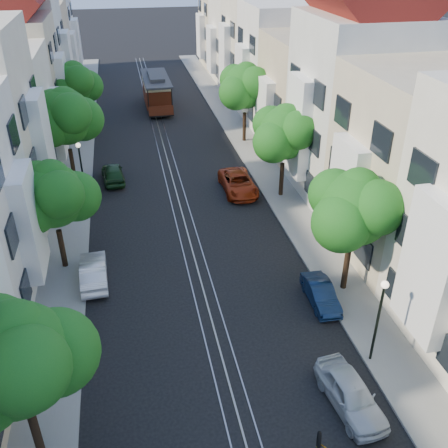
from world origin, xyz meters
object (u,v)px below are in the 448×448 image
lamp_west (81,163)px  tree_w_c (66,118)px  tree_w_d (75,84)px  parked_car_e_near (351,394)px  tree_e_d (246,87)px  tree_w_a (17,361)px  tree_w_b (53,197)px  parked_car_e_far (238,183)px  tree_e_c (285,134)px  tree_e_b (356,210)px  parked_car_w_mid (93,271)px  cable_car (157,90)px  parked_car_w_far (113,173)px  lamp_east (380,310)px  parked_car_e_mid (321,294)px

lamp_west → tree_w_c: bearing=105.8°
tree_w_d → parked_car_e_near: 36.16m
tree_e_d → tree_w_a: (-14.40, -29.00, -0.13)m
tree_w_b → parked_car_e_far: bearing=32.4°
tree_e_c → tree_e_d: 11.00m
tree_e_b → parked_car_w_mid: size_ratio=1.73×
tree_w_c → cable_car: size_ratio=0.83×
tree_e_c → parked_car_w_far: bearing=157.2°
tree_w_b → tree_w_c: size_ratio=0.88×
lamp_west → parked_car_e_near: lamp_west is taller
lamp_west → cable_car: (6.80, 20.68, -0.91)m
cable_car → parked_car_e_far: 21.76m
tree_w_b → parked_car_w_far: 11.84m
lamp_east → parked_car_w_mid: 14.67m
parked_car_e_near → parked_car_w_far: size_ratio=1.01×
tree_w_a → parked_car_e_near: (11.54, -0.04, -4.08)m
lamp_west → parked_car_e_near: 22.85m
cable_car → parked_car_w_far: (-4.90, -17.81, -1.28)m
parked_car_e_near → parked_car_w_far: 24.57m
parked_car_e_near → parked_car_e_far: parked_car_e_far is taller
tree_w_b → lamp_east: 16.81m
tree_e_b → parked_car_e_far: tree_e_b is taller
tree_w_c → lamp_west: (0.84, -2.98, -2.22)m
tree_e_d → parked_car_e_far: tree_e_d is taller
tree_w_b → cable_car: bearing=75.1°
parked_car_w_mid → parked_car_w_far: size_ratio=1.01×
tree_w_a → parked_car_e_near: bearing=-0.2°
tree_e_d → parked_car_w_far: tree_e_d is taller
cable_car → parked_car_w_mid: 30.99m
tree_w_a → tree_w_d: 34.00m
tree_e_b → parked_car_e_mid: (-1.66, -0.78, -4.19)m
tree_w_b → parked_car_w_far: (2.74, 10.90, -3.75)m
tree_e_b → parked_car_e_far: size_ratio=1.40×
cable_car → parked_car_w_far: 18.52m
parked_car_w_mid → tree_w_c: bearing=-85.5°
tree_w_a → parked_car_e_near: size_ratio=1.74×
lamp_east → parked_car_w_mid: size_ratio=1.08×
parked_car_e_near → parked_car_e_mid: size_ratio=1.16×
cable_car → parked_car_w_far: bearing=-105.7°
tree_w_c → lamp_west: size_ratio=1.71×
cable_car → parked_car_w_mid: (-6.08, -30.36, -1.30)m
tree_e_d → tree_w_a: bearing=-116.4°
tree_e_d → lamp_west: size_ratio=1.65×
tree_e_b → tree_w_d: (-14.40, 27.00, -0.13)m
tree_e_d → lamp_west: tree_e_d is taller
lamp_west → parked_car_e_far: size_ratio=0.87×
parked_car_e_mid → tree_w_c: bearing=128.6°
tree_e_b → tree_w_d: tree_e_b is taller
cable_car → tree_w_c: bearing=-113.7°
tree_w_b → tree_e_b: bearing=-19.1°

